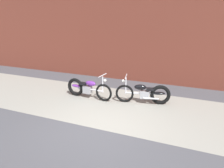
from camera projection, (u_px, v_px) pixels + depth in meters
The scene contains 5 objects.
ground_plane at pixel (97, 129), 5.90m from camera, with size 80.00×80.00×0.00m, color #47474C.
sidewalk_slab at pixel (118, 106), 7.44m from camera, with size 36.00×3.50×0.01m, color gray.
brick_building_wall at pixel (145, 21), 9.59m from camera, with size 36.00×0.50×5.80m, color brown.
motorcycle_purple at pixel (86, 88), 8.11m from camera, with size 2.01×0.58×1.03m.
motorcycle_black at pixel (147, 93), 7.55m from camera, with size 1.98×0.72×1.03m.
Camera 1 is at (2.39, -4.67, 3.03)m, focal length 33.11 mm.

